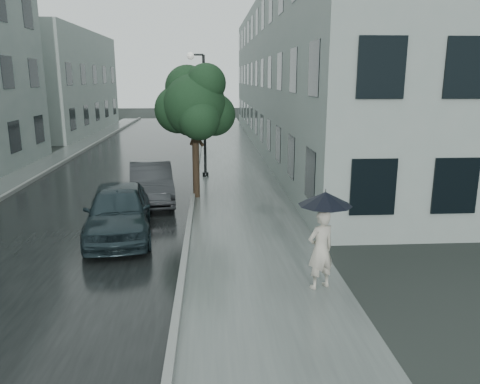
{
  "coord_description": "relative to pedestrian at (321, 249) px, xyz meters",
  "views": [
    {
      "loc": [
        -0.89,
        -10.08,
        4.36
      ],
      "look_at": [
        -0.11,
        2.38,
        1.3
      ],
      "focal_mm": 35.0,
      "sensor_mm": 36.0,
      "label": 1
    }
  ],
  "objects": [
    {
      "name": "pedestrian",
      "position": [
        0.0,
        0.0,
        0.0
      ],
      "size": [
        0.74,
        0.63,
        1.72
      ],
      "primitive_type": "imported",
      "rotation": [
        0.0,
        0.0,
        3.56
      ],
      "color": "#BCB6A5",
      "rests_on": "sidewalk"
    },
    {
      "name": "umbrella",
      "position": [
        0.05,
        -0.01,
        1.1
      ],
      "size": [
        1.11,
        1.11,
        1.22
      ],
      "rotation": [
        0.0,
        0.0,
        0.01
      ],
      "color": "black",
      "rests_on": "ground"
    },
    {
      "name": "sidewalk",
      "position": [
        -1.12,
        13.0,
        -0.86
      ],
      "size": [
        3.5,
        60.0,
        0.01
      ],
      "primitive_type": "cube",
      "color": "slate",
      "rests_on": "ground"
    },
    {
      "name": "building_far_b",
      "position": [
        -15.14,
        31.0,
        3.13
      ],
      "size": [
        7.02,
        18.0,
        8.0
      ],
      "color": "gray",
      "rests_on": "ground"
    },
    {
      "name": "building_near",
      "position": [
        4.1,
        20.5,
        3.63
      ],
      "size": [
        7.02,
        36.0,
        9.0
      ],
      "color": "gray",
      "rests_on": "ground"
    },
    {
      "name": "kerb_far",
      "position": [
        -9.95,
        13.0,
        -0.79
      ],
      "size": [
        0.15,
        60.0,
        0.15
      ],
      "primitive_type": "cube",
      "color": "slate",
      "rests_on": "ground"
    },
    {
      "name": "sidewalk_far",
      "position": [
        -10.87,
        13.0,
        -0.86
      ],
      "size": [
        1.7,
        60.0,
        0.01
      ],
      "primitive_type": "cube",
      "color": "#4C5451",
      "rests_on": "ground"
    },
    {
      "name": "asphalt_road",
      "position": [
        -6.45,
        13.0,
        -0.86
      ],
      "size": [
        6.85,
        60.0,
        0.0
      ],
      "primitive_type": "cube",
      "color": "black",
      "rests_on": "ground"
    },
    {
      "name": "kerb_near",
      "position": [
        -2.95,
        13.0,
        -0.79
      ],
      "size": [
        0.15,
        60.0,
        0.15
      ],
      "primitive_type": "cube",
      "color": "slate",
      "rests_on": "ground"
    },
    {
      "name": "ground",
      "position": [
        -1.37,
        1.0,
        -0.87
      ],
      "size": [
        120.0,
        120.0,
        0.0
      ],
      "primitive_type": "plane",
      "color": "black",
      "rests_on": "ground"
    },
    {
      "name": "car_near",
      "position": [
        -4.87,
        3.68,
        -0.12
      ],
      "size": [
        2.31,
        4.54,
        1.48
      ],
      "primitive_type": "imported",
      "rotation": [
        0.0,
        0.0,
        0.14
      ],
      "color": "#1A272C",
      "rests_on": "ground"
    },
    {
      "name": "street_tree",
      "position": [
        -2.82,
        8.09,
        2.55
      ],
      "size": [
        2.96,
        2.69,
        4.87
      ],
      "color": "#332619",
      "rests_on": "ground"
    },
    {
      "name": "lamp_post",
      "position": [
        -2.67,
        11.73,
        2.23
      ],
      "size": [
        0.85,
        0.33,
        5.42
      ],
      "rotation": [
        0.0,
        0.0,
        -0.06
      ],
      "color": "black",
      "rests_on": "ground"
    },
    {
      "name": "car_far",
      "position": [
        -4.43,
        7.5,
        -0.17
      ],
      "size": [
        2.05,
        4.36,
        1.38
      ],
      "primitive_type": "imported",
      "rotation": [
        0.0,
        0.0,
        0.15
      ],
      "color": "#222426",
      "rests_on": "ground"
    }
  ]
}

